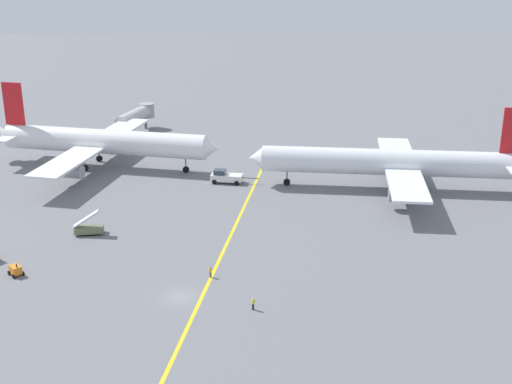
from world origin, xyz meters
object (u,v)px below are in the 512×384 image
(airliner_at_gate_left, at_px, (102,142))
(gse_gpu_cart_small, at_px, (16,270))
(gse_stair_truck_yellow, at_px, (89,228))
(ground_crew_marshaller_foreground, at_px, (210,272))
(jet_bridge, at_px, (138,115))
(airliner_being_pushed, at_px, (392,163))
(pushback_tug, at_px, (226,177))
(ground_crew_wing_walker_right, at_px, (253,303))

(airliner_at_gate_left, distance_m, gse_gpu_cart_small, 50.43)
(gse_stair_truck_yellow, relative_size, ground_crew_marshaller_foreground, 3.02)
(ground_crew_marshaller_foreground, bearing_deg, jet_bridge, 107.05)
(airliner_at_gate_left, height_order, gse_gpu_cart_small, airliner_at_gate_left)
(airliner_at_gate_left, bearing_deg, airliner_being_pushed, -12.68)
(pushback_tug, height_order, ground_crew_wing_walker_right, pushback_tug)
(gse_gpu_cart_small, distance_m, ground_crew_marshaller_foreground, 27.21)
(airliner_at_gate_left, bearing_deg, ground_crew_wing_walker_right, -61.33)
(airliner_at_gate_left, xyz_separation_m, pushback_tug, (26.12, -9.82, -4.19))
(airliner_being_pushed, distance_m, gse_stair_truck_yellow, 56.72)
(airliner_at_gate_left, distance_m, airliner_being_pushed, 59.02)
(gse_stair_truck_yellow, height_order, ground_crew_marshaller_foreground, gse_stair_truck_yellow)
(airliner_being_pushed, height_order, ground_crew_wing_walker_right, airliner_being_pushed)
(ground_crew_marshaller_foreground, relative_size, ground_crew_wing_walker_right, 0.95)
(airliner_at_gate_left, height_order, jet_bridge, airliner_at_gate_left)
(gse_stair_truck_yellow, bearing_deg, gse_gpu_cart_small, -114.32)
(gse_stair_truck_yellow, distance_m, jet_bridge, 64.45)
(airliner_being_pushed, relative_size, jet_bridge, 3.33)
(gse_gpu_cart_small, bearing_deg, airliner_being_pushed, 32.51)
(gse_stair_truck_yellow, bearing_deg, pushback_tug, 51.67)
(ground_crew_wing_walker_right, xyz_separation_m, jet_bridge, (-30.34, 87.95, 3.59))
(airliner_at_gate_left, height_order, ground_crew_marshaller_foreground, airliner_at_gate_left)
(airliner_at_gate_left, bearing_deg, ground_crew_marshaller_foreground, -62.41)
(airliner_being_pushed, relative_size, pushback_tug, 5.67)
(gse_stair_truck_yellow, relative_size, ground_crew_wing_walker_right, 2.88)
(pushback_tug, relative_size, gse_stair_truck_yellow, 1.95)
(airliner_at_gate_left, relative_size, ground_crew_wing_walker_right, 29.09)
(pushback_tug, height_order, ground_crew_marshaller_foreground, pushback_tug)
(airliner_being_pushed, distance_m, ground_crew_wing_walker_right, 52.90)
(gse_stair_truck_yellow, bearing_deg, airliner_at_gate_left, 99.17)
(airliner_being_pushed, height_order, jet_bridge, airliner_being_pushed)
(gse_stair_truck_yellow, distance_m, ground_crew_marshaller_foreground, 25.39)
(gse_stair_truck_yellow, relative_size, jet_bridge, 0.30)
(gse_stair_truck_yellow, bearing_deg, ground_crew_marshaller_foreground, -35.74)
(pushback_tug, distance_m, ground_crew_marshaller_foreground, 40.60)
(jet_bridge, bearing_deg, gse_gpu_cart_small, -92.14)
(airliner_at_gate_left, bearing_deg, pushback_tug, -20.60)
(ground_crew_marshaller_foreground, bearing_deg, airliner_at_gate_left, 117.59)
(jet_bridge, bearing_deg, pushback_tug, -58.02)
(airliner_at_gate_left, distance_m, ground_crew_marshaller_foreground, 57.08)
(pushback_tug, relative_size, gse_gpu_cart_small, 3.58)
(jet_bridge, bearing_deg, airliner_being_pushed, -36.87)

